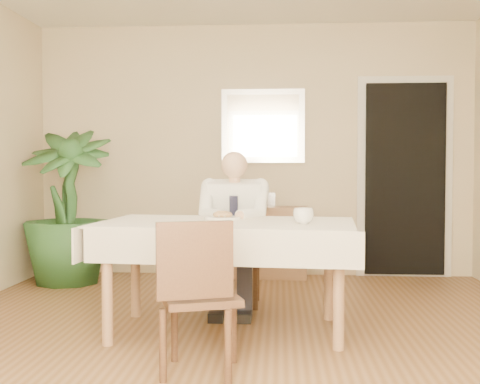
# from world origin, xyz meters

# --- Properties ---
(room) EXTENTS (5.00, 5.02, 2.60)m
(room) POSITION_xyz_m (0.00, 0.00, 1.30)
(room) COLOR brown
(room) RESTS_ON ground
(window) EXTENTS (1.34, 0.04, 1.44)m
(window) POSITION_xyz_m (0.00, -2.47, 1.45)
(window) COLOR silver
(window) RESTS_ON room
(doorway) EXTENTS (0.96, 0.07, 2.10)m
(doorway) POSITION_xyz_m (1.55, 2.46, 1.00)
(doorway) COLOR silver
(doorway) RESTS_ON ground
(mirror) EXTENTS (0.86, 0.04, 0.76)m
(mirror) POSITION_xyz_m (0.10, 2.47, 1.55)
(mirror) COLOR silver
(mirror) RESTS_ON room
(dining_table) EXTENTS (1.80, 1.16, 0.75)m
(dining_table) POSITION_xyz_m (-0.09, 0.27, 0.67)
(dining_table) COLOR #8F6845
(dining_table) RESTS_ON ground
(chair_far) EXTENTS (0.43, 0.43, 0.84)m
(chair_far) POSITION_xyz_m (-0.09, 1.15, 0.47)
(chair_far) COLOR #412816
(chair_far) RESTS_ON ground
(chair_near) EXTENTS (0.50, 0.52, 0.84)m
(chair_near) POSITION_xyz_m (-0.16, -0.63, 0.47)
(chair_near) COLOR #412816
(chair_near) RESTS_ON ground
(seated_man) EXTENTS (0.48, 0.72, 1.24)m
(seated_man) POSITION_xyz_m (-0.09, 0.86, 0.69)
(seated_man) COLOR white
(seated_man) RESTS_ON ground
(plate) EXTENTS (0.26, 0.26, 0.02)m
(plate) POSITION_xyz_m (-0.13, 0.47, 0.76)
(plate) COLOR white
(plate) RESTS_ON dining_table
(food) EXTENTS (0.14, 0.14, 0.06)m
(food) POSITION_xyz_m (-0.13, 0.47, 0.78)
(food) COLOR olive
(food) RESTS_ON dining_table
(knife) EXTENTS (0.01, 0.13, 0.01)m
(knife) POSITION_xyz_m (-0.09, 0.41, 0.78)
(knife) COLOR silver
(knife) RESTS_ON dining_table
(fork) EXTENTS (0.01, 0.13, 0.01)m
(fork) POSITION_xyz_m (-0.17, 0.41, 0.78)
(fork) COLOR silver
(fork) RESTS_ON dining_table
(coffee_mug) EXTENTS (0.17, 0.17, 0.10)m
(coffee_mug) POSITION_xyz_m (0.43, 0.12, 0.80)
(coffee_mug) COLOR white
(coffee_mug) RESTS_ON dining_table
(sideboard) EXTENTS (0.92, 0.35, 0.72)m
(sideboard) POSITION_xyz_m (0.10, 2.32, 0.36)
(sideboard) COLOR #8F6845
(sideboard) RESTS_ON ground
(photo_frame_left) EXTENTS (0.10, 0.02, 0.14)m
(photo_frame_left) POSITION_xyz_m (-0.26, 2.37, 0.79)
(photo_frame_left) COLOR silver
(photo_frame_left) RESTS_ON sideboard
(photo_frame_center) EXTENTS (0.10, 0.02, 0.14)m
(photo_frame_center) POSITION_xyz_m (-0.05, 2.35, 0.79)
(photo_frame_center) COLOR silver
(photo_frame_center) RESTS_ON sideboard
(photo_frame_right) EXTENTS (0.10, 0.02, 0.14)m
(photo_frame_right) POSITION_xyz_m (0.18, 2.37, 0.79)
(photo_frame_right) COLOR silver
(photo_frame_right) RESTS_ON sideboard
(potted_palm) EXTENTS (0.86, 0.86, 1.49)m
(potted_palm) POSITION_xyz_m (-1.78, 1.89, 0.75)
(potted_palm) COLOR #234E21
(potted_palm) RESTS_ON ground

